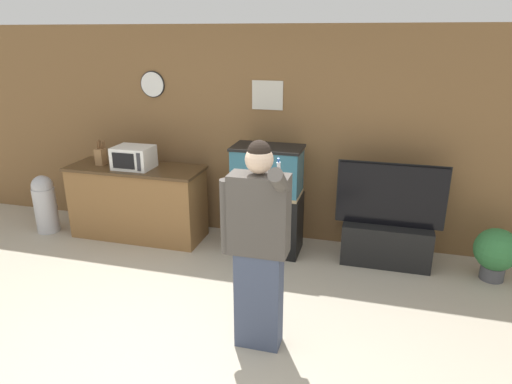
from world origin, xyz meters
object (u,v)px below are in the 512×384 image
(counter_island, at_px, (138,202))
(knife_block, at_px, (101,156))
(tv_on_stand, at_px, (387,234))
(trash_bin, at_px, (45,203))
(microwave, at_px, (134,157))
(person_standing, at_px, (258,245))
(potted_plant, at_px, (496,252))
(aquarium_on_stand, at_px, (267,200))

(counter_island, bearing_deg, knife_block, -177.67)
(counter_island, xyz_separation_m, tv_on_stand, (3.07, 0.07, -0.11))
(trash_bin, bearing_deg, microwave, 6.88)
(person_standing, bearing_deg, knife_block, 145.94)
(potted_plant, bearing_deg, trash_bin, -178.08)
(microwave, relative_size, knife_block, 1.47)
(microwave, bearing_deg, person_standing, -39.48)
(counter_island, height_order, knife_block, knife_block)
(counter_island, distance_m, trash_bin, 1.27)
(aquarium_on_stand, height_order, tv_on_stand, aquarium_on_stand)
(potted_plant, bearing_deg, knife_block, -179.93)
(counter_island, relative_size, tv_on_stand, 1.45)
(person_standing, xyz_separation_m, trash_bin, (-3.29, 1.51, -0.52))
(knife_block, relative_size, person_standing, 0.18)
(counter_island, xyz_separation_m, aquarium_on_stand, (1.69, 0.03, 0.18))
(tv_on_stand, relative_size, person_standing, 0.67)
(person_standing, bearing_deg, tv_on_stand, 59.93)
(aquarium_on_stand, xyz_separation_m, potted_plant, (2.50, -0.04, -0.32))
(counter_island, xyz_separation_m, knife_block, (-0.45, -0.02, 0.58))
(aquarium_on_stand, relative_size, trash_bin, 1.68)
(microwave, xyz_separation_m, potted_plant, (4.16, 0.03, -0.74))
(counter_island, relative_size, trash_bin, 2.22)
(counter_island, bearing_deg, trash_bin, -171.12)
(tv_on_stand, distance_m, person_standing, 2.13)
(tv_on_stand, height_order, trash_bin, tv_on_stand)
(knife_block, distance_m, person_standing, 3.02)
(tv_on_stand, bearing_deg, microwave, -177.86)
(person_standing, height_order, trash_bin, person_standing)
(microwave, height_order, aquarium_on_stand, aquarium_on_stand)
(aquarium_on_stand, relative_size, person_standing, 0.73)
(microwave, distance_m, trash_bin, 1.44)
(knife_block, xyz_separation_m, tv_on_stand, (3.53, 0.09, -0.69))
(tv_on_stand, height_order, potted_plant, tv_on_stand)
(counter_island, relative_size, knife_block, 5.45)
(aquarium_on_stand, relative_size, potted_plant, 2.24)
(knife_block, relative_size, potted_plant, 0.55)
(tv_on_stand, xyz_separation_m, potted_plant, (1.11, -0.08, -0.03))
(potted_plant, bearing_deg, tv_on_stand, 175.63)
(trash_bin, bearing_deg, potted_plant, 1.92)
(tv_on_stand, xyz_separation_m, trash_bin, (-4.32, -0.27, 0.04))
(counter_island, relative_size, person_standing, 0.97)
(counter_island, height_order, microwave, microwave)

